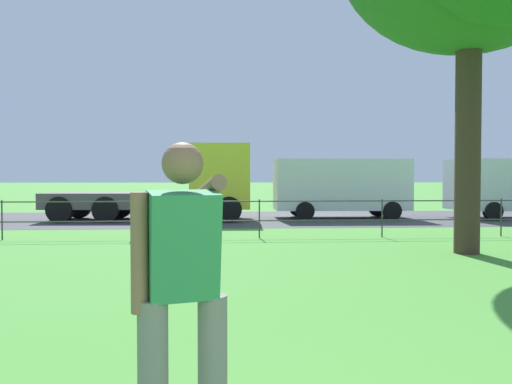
{
  "coord_description": "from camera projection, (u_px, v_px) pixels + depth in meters",
  "views": [
    {
      "loc": [
        -0.95,
        -0.53,
        1.57
      ],
      "look_at": [
        -0.43,
        7.49,
        1.34
      ],
      "focal_mm": 36.51,
      "sensor_mm": 36.0,
      "label": 1
    }
  ],
  "objects": [
    {
      "name": "panel_van_center",
      "position": [
        341.0,
        185.0,
        19.79
      ],
      "size": [
        5.02,
        2.14,
        2.24
      ],
      "color": "white",
      "rests_on": "ground"
    },
    {
      "name": "person_thrower",
      "position": [
        182.0,
        295.0,
        2.76
      ],
      "size": [
        0.5,
        0.84,
        1.75
      ],
      "color": "slate",
      "rests_on": "ground"
    },
    {
      "name": "park_fence",
      "position": [
        259.0,
        212.0,
        13.36
      ],
      "size": [
        32.22,
        0.04,
        1.0
      ],
      "color": "#333833",
      "rests_on": "ground"
    },
    {
      "name": "flatbed_truck_far_right",
      "position": [
        180.0,
        187.0,
        18.92
      ],
      "size": [
        7.38,
        2.67,
        2.75
      ],
      "color": "yellow",
      "rests_on": "ground"
    },
    {
      "name": "street_strip",
      "position": [
        247.0,
        218.0,
        19.73
      ],
      "size": [
        80.0,
        7.73,
        0.01
      ],
      "primitive_type": "cube",
      "color": "#424247",
      "rests_on": "ground"
    }
  ]
}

